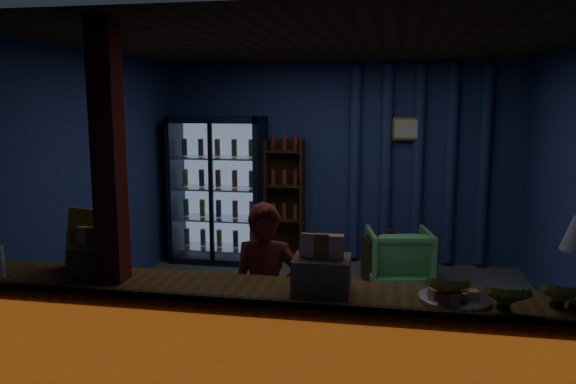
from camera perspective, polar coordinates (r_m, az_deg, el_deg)
ground at (r=5.56m, az=2.84°, el=-12.89°), size 4.60×4.60×0.00m
room_walls at (r=5.18m, az=2.97°, el=3.43°), size 4.60×4.60×4.60m
counter at (r=3.64m, az=-1.41°, el=-17.03°), size 4.40×0.57×0.99m
support_post at (r=3.73m, az=-17.44°, el=-3.40°), size 0.16×0.16×2.60m
beverage_cooler at (r=7.46m, az=-6.93°, el=0.21°), size 1.20×0.62×1.90m
bottle_shelf at (r=7.41m, az=-0.30°, el=-0.88°), size 0.50×0.28×1.60m
curtain_folds at (r=7.29m, az=13.07°, el=2.74°), size 1.74×0.14×2.50m
framed_picture at (r=7.21m, az=12.01°, el=6.29°), size 0.36×0.04×0.28m
shopkeeper at (r=4.07m, az=-2.31°, el=-10.82°), size 0.53×0.37×1.38m
green_chair at (r=6.61m, az=11.19°, el=-6.44°), size 0.82×0.83×0.65m
side_table at (r=6.72m, az=10.19°, el=-6.75°), size 0.66×0.55×0.62m
yellow_sign at (r=4.04m, az=-19.01°, el=-4.67°), size 0.52×0.24×0.41m
snack_box_left at (r=3.96m, az=-18.81°, el=-6.24°), size 0.33×0.29×0.32m
snack_box_centre at (r=3.39m, az=3.45°, el=-8.15°), size 0.35×0.29×0.36m
pastry_tray at (r=3.42m, az=16.51°, el=-10.17°), size 0.41×0.41×0.07m
banana_bunches at (r=3.38m, az=23.60°, el=-9.55°), size 1.17×0.32×0.19m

